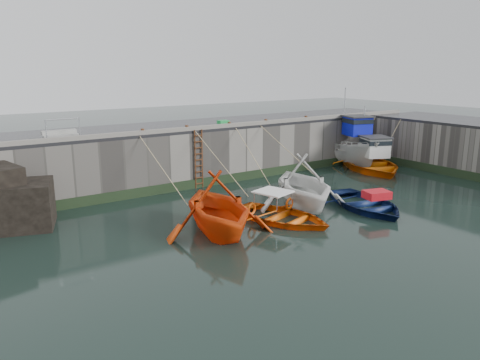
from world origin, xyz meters
TOP-DOWN VIEW (x-y plane):
  - ground at (0.00, 0.00)m, footprint 120.00×120.00m
  - quay_back at (0.00, 12.50)m, footprint 30.00×5.00m
  - road_back at (0.00, 12.50)m, footprint 30.00×5.00m
  - kerb_back at (0.00, 10.15)m, footprint 30.00×0.30m
  - algae_back at (0.00, 9.96)m, footprint 30.00×0.08m
  - algae_right at (11.96, 2.50)m, footprint 0.08×15.00m
  - ladder at (-2.00, 9.91)m, footprint 0.51×0.08m
  - boat_near_white at (-4.90, 3.33)m, footprint 5.68×6.22m
  - boat_near_white_rope at (-4.90, 7.91)m, footprint 0.04×4.92m
  - boat_near_blue at (-1.88, 2.95)m, footprint 4.39×5.28m
  - boat_near_blue_rope at (-1.88, 7.73)m, footprint 0.04×5.24m
  - boat_near_blacktrim at (0.32, 4.10)m, footprint 6.31×6.70m
  - boat_near_blacktrim_rope at (0.32, 8.30)m, footprint 0.04×4.28m
  - boat_near_navy at (2.52, 2.17)m, footprint 4.59×5.56m
  - boat_near_navy_rope at (2.52, 7.34)m, footprint 0.04×5.93m
  - boat_far_white at (9.48, 9.45)m, footprint 4.21×6.75m
  - boat_far_orange at (9.32, 7.70)m, footprint 6.74×7.64m
  - fish_crate at (0.35, 11.13)m, footprint 0.60×0.45m
  - railing at (-8.75, 11.25)m, footprint 1.60×1.05m
  - bollard_a at (-5.00, 10.25)m, footprint 0.18×0.18m
  - bollard_b at (-2.50, 10.25)m, footprint 0.18×0.18m
  - bollard_c at (0.20, 10.25)m, footprint 0.18×0.18m
  - bollard_d at (2.80, 10.25)m, footprint 0.18×0.18m
  - bollard_e at (6.00, 10.25)m, footprint 0.18×0.18m

SIDE VIEW (x-z plane):
  - ground at x=0.00m, z-range 0.00..0.00m
  - boat_near_white at x=-4.90m, z-range -1.39..1.39m
  - boat_near_white_rope at x=-4.90m, z-range -1.55..1.55m
  - boat_near_blue at x=-1.88m, z-range -0.47..0.47m
  - boat_near_blue_rope at x=-1.88m, z-range -1.55..1.55m
  - boat_near_blacktrim at x=0.32m, z-range -1.41..1.41m
  - boat_near_blacktrim_rope at x=0.32m, z-range -1.55..1.55m
  - boat_near_navy at x=2.52m, z-range -0.50..0.50m
  - boat_near_navy_rope at x=2.52m, z-range -1.55..1.55m
  - algae_back at x=0.00m, z-range 0.00..0.50m
  - algae_right at x=11.96m, z-range 0.00..0.50m
  - boat_far_orange at x=9.32m, z-range -1.74..2.58m
  - boat_far_white at x=9.48m, z-range -1.69..3.75m
  - quay_back at x=0.00m, z-range 0.00..3.00m
  - ladder at x=-2.00m, z-range -0.01..3.19m
  - road_back at x=0.00m, z-range 3.00..3.16m
  - kerb_back at x=0.00m, z-range 3.16..3.36m
  - fish_crate at x=0.35m, z-range 3.16..3.44m
  - bollard_a at x=-5.00m, z-range 3.16..3.44m
  - bollard_b at x=-2.50m, z-range 3.16..3.44m
  - bollard_c at x=0.20m, z-range 3.16..3.44m
  - bollard_d at x=2.80m, z-range 3.16..3.44m
  - bollard_e at x=6.00m, z-range 3.16..3.44m
  - railing at x=-8.75m, z-range 2.86..3.86m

